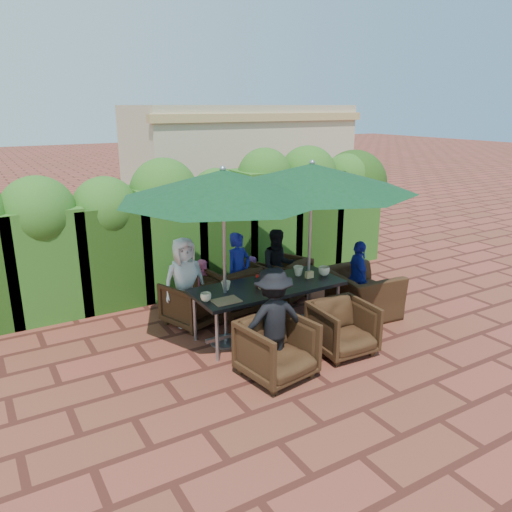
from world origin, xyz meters
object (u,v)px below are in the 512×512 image
chair_far_mid (234,286)px  chair_far_right (282,276)px  dining_table (268,290)px  umbrella_right (312,177)px  chair_near_right (343,326)px  chair_far_left (192,300)px  chair_end_right (361,286)px  chair_near_left (277,346)px  umbrella_left (223,185)px

chair_far_mid → chair_far_right: chair_far_mid is taller
dining_table → umbrella_right: 1.71m
dining_table → chair_near_right: bearing=-60.1°
chair_far_left → chair_near_right: bearing=106.0°
chair_near_right → chair_end_right: size_ratio=0.71×
chair_far_right → chair_near_right: 2.09m
dining_table → chair_near_left: 1.22m
dining_table → chair_end_right: size_ratio=2.03×
dining_table → chair_far_mid: 1.02m
chair_near_left → chair_end_right: 2.39m
chair_far_left → chair_far_mid: 0.77m
dining_table → chair_far_mid: (-0.03, 0.99, -0.25)m
dining_table → chair_far_right: chair_far_right is taller
umbrella_left → chair_near_left: umbrella_left is taller
chair_near_left → umbrella_right: bearing=32.4°
chair_far_left → chair_near_right: size_ratio=0.99×
umbrella_left → chair_end_right: umbrella_left is taller
umbrella_right → chair_near_right: 2.11m
chair_far_left → chair_near_left: size_ratio=0.94×
chair_far_right → chair_end_right: chair_end_right is taller
dining_table → chair_far_mid: bearing=91.7°
chair_far_right → chair_near_right: (-0.39, -2.05, -0.01)m
chair_far_mid → chair_end_right: chair_end_right is taller
umbrella_left → chair_far_right: umbrella_left is taller
dining_table → chair_far_right: (0.96, 1.07, -0.28)m
dining_table → chair_near_right: chair_near_right is taller
chair_far_mid → chair_near_right: size_ratio=1.12×
umbrella_right → chair_end_right: bearing=-10.8°
umbrella_left → chair_end_right: (2.32, -0.17, -1.75)m
umbrella_left → chair_end_right: 2.90m
dining_table → chair_far_mid: chair_far_mid is taller
dining_table → chair_end_right: bearing=-4.1°
chair_far_right → chair_near_right: chair_far_right is taller
chair_far_left → chair_far_mid: (0.76, 0.10, 0.05)m
dining_table → umbrella_left: bearing=175.2°
umbrella_left → umbrella_right: same height
chair_far_left → chair_far_right: size_ratio=0.96×
chair_far_left → chair_far_right: bearing=165.8°
umbrella_right → chair_end_right: size_ratio=2.75×
umbrella_left → chair_near_right: (1.22, -1.04, -1.83)m
umbrella_left → chair_near_left: bearing=-83.8°
chair_far_mid → chair_end_right: bearing=139.6°
chair_far_mid → chair_far_right: 0.99m
chair_far_left → umbrella_right: bearing=131.5°
umbrella_left → chair_far_left: size_ratio=3.65×
chair_far_right → dining_table: bearing=24.8°
dining_table → chair_near_left: size_ratio=2.71×
dining_table → chair_near_left: (-0.54, -1.06, -0.27)m
umbrella_right → chair_far_right: size_ratio=3.76×
umbrella_left → chair_near_left: 2.13m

